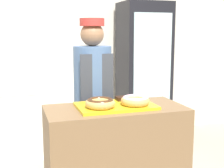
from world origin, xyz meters
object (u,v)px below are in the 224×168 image
Objects in this scene: brownie_back_right at (122,98)px; serving_tray at (116,106)px; baker_person at (93,101)px; beverage_fridge at (143,73)px; donut_chocolate_glaze at (100,103)px; chest_freezer at (4,123)px; brownie_back_left at (99,100)px; donut_light_glaze at (135,100)px.

serving_tray is at bearing -126.28° from brownie_back_right.
baker_person is 1.58m from beverage_fridge.
chest_freezer is at bearing 113.94° from donut_chocolate_glaze.
serving_tray is at bearing -84.14° from baker_person.
beverage_fridge reaches higher than serving_tray.
brownie_back_left is at bearing -96.51° from baker_person.
brownie_back_left is 1.89m from chest_freezer.
brownie_back_right is (-0.05, 0.20, -0.02)m from donut_light_glaze.
donut_chocolate_glaze is 0.24× the size of chest_freezer.
donut_chocolate_glaze is at bearing -141.39° from brownie_back_right.
donut_chocolate_glaze is 0.14× the size of baker_person.
brownie_back_right is (0.25, 0.20, -0.02)m from donut_chocolate_glaze.
beverage_fridge reaches higher than brownie_back_left.
beverage_fridge reaches higher than donut_light_glaze.
baker_person is at bearing -131.62° from beverage_fridge.
serving_tray is at bearing -53.72° from brownie_back_left.
donut_light_glaze is 0.65m from baker_person.
serving_tray is 0.17m from donut_chocolate_glaze.
brownie_back_right is at bearing 103.05° from donut_light_glaze.
brownie_back_right is 1.82m from beverage_fridge.
serving_tray is at bearing -119.91° from beverage_fridge.
donut_light_glaze reaches higher than brownie_back_right.
donut_chocolate_glaze is 1.00× the size of donut_light_glaze.
brownie_back_left is (0.05, 0.20, -0.02)m from donut_chocolate_glaze.
baker_person is 1.75× the size of chest_freezer.
brownie_back_left is (-0.25, 0.20, -0.02)m from donut_light_glaze.
chest_freezer is (-0.84, 1.59, -0.58)m from brownie_back_left.
donut_chocolate_glaze is 0.21m from brownie_back_left.
chest_freezer is at bearing 121.38° from donut_light_glaze.
donut_chocolate_glaze is at bearing -157.64° from serving_tray.
baker_person reaches higher than serving_tray.
donut_light_glaze is 0.14× the size of baker_person.
chest_freezer is at bearing 118.62° from serving_tray.
donut_light_glaze is 1.98m from beverage_fridge.
chest_freezer is at bearing 117.88° from brownie_back_left.
serving_tray is 6.61× the size of brownie_back_left.
donut_light_glaze reaches higher than chest_freezer.
brownie_back_right is (0.20, 0.00, 0.00)m from brownie_back_left.
donut_light_glaze is at bearing -58.62° from chest_freezer.
baker_person is at bearing 95.86° from serving_tray.
donut_light_glaze is (0.30, 0.00, 0.00)m from donut_chocolate_glaze.
brownie_back_right is (0.10, 0.14, 0.03)m from serving_tray.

